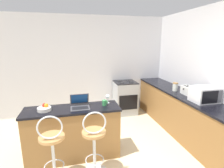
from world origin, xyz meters
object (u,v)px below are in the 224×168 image
Objects in this scene: stove_range at (125,98)px; storage_jar at (175,87)px; bar_stool_near at (53,151)px; toaster at (188,90)px; laptop at (80,104)px; wine_glass_short at (108,97)px; mug_green at (105,103)px; bar_stool_far at (94,145)px; microwave at (205,94)px; fruit_bowl at (45,108)px.

storage_jar is (0.79, -1.09, 0.53)m from stove_range.
toaster reaches higher than bar_stool_near.
storage_jar is (-0.10, 0.29, 0.01)m from toaster.
bar_stool_near reaches higher than stove_range.
laptop is (0.41, 0.53, 0.45)m from bar_stool_near.
storage_jar is at bearing 14.81° from wine_glass_short.
mug_green is at bearing 32.10° from bar_stool_near.
storage_jar is at bearing 28.54° from bar_stool_far.
microwave is 0.76m from storage_jar.
wine_glass_short reaches higher than stove_range.
microwave is at bearing -7.31° from mug_green.
fruit_bowl is (-1.83, -1.63, 0.48)m from stove_range.
storage_jar is at bearing -54.29° from stove_range.
microwave reaches higher than toaster.
fruit_bowl is 1.04m from wine_glass_short.
microwave is (2.02, 0.29, 0.53)m from bar_stool_far.
laptop is 1.70× the size of storage_jar.
toaster is at bearing -57.42° from stove_range.
wine_glass_short is (1.03, 0.12, 0.07)m from fruit_bowl.
wine_glass_short is (0.33, 0.62, 0.51)m from bar_stool_far.
bar_stool_near is 0.68m from fruit_bowl.
microwave is at bearing 8.13° from bar_stool_far.
microwave is at bearing -64.34° from stove_range.
fruit_bowl is at bearing -174.81° from toaster.
bar_stool_near is 2.74m from storage_jar.
stove_range is (-0.89, 1.39, -0.53)m from toaster.
microwave reaches higher than fruit_bowl.
storage_jar is (1.92, 1.04, 0.49)m from bar_stool_far.
toaster is 1.69m from wine_glass_short.
stove_range is (1.70, 2.14, -0.05)m from bar_stool_near.
bar_stool_far reaches higher than fruit_bowl.
wine_glass_short is at bearing 54.55° from mug_green.
stove_range is 4.90× the size of storage_jar.
fruit_bowl is (-0.70, 0.50, 0.44)m from bar_stool_far.
microwave is 1.79× the size of toaster.
toaster reaches higher than fruit_bowl.
bar_stool_far is at bearing -151.46° from storage_jar.
laptop is 2.14m from storage_jar.
laptop is at bearing -166.08° from storage_jar.
toaster is at bearing 20.40° from bar_stool_far.
storage_jar is at bearing 17.59° from mug_green.
bar_stool_near reaches higher than fruit_bowl.
bar_stool_far is 0.71m from laptop.
stove_range is at bearing 122.58° from toaster.
mug_green is at bearing 0.69° from fruit_bowl.
stove_range is at bearing 62.06° from bar_stool_far.
stove_range is at bearing 125.71° from storage_jar.
mug_green is 0.51× the size of storage_jar.
mug_green is (-1.77, 0.23, -0.09)m from microwave.
stove_range is at bearing 61.52° from mug_green.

